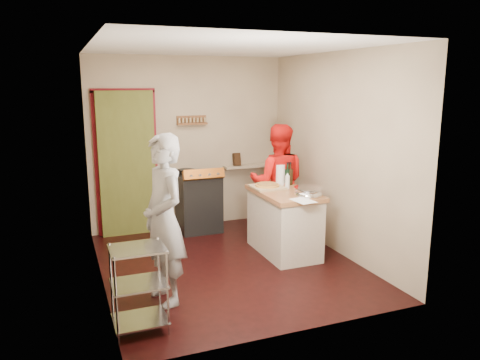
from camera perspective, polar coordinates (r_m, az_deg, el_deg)
name	(u,v)px	position (r m, az deg, el deg)	size (l,w,h in m)	color
floor	(228,264)	(5.91, -1.47, -10.16)	(3.50, 3.50, 0.00)	black
back_wall	(147,156)	(7.13, -11.30, 2.87)	(3.00, 0.44, 2.60)	tan
left_wall	(96,169)	(5.25, -17.14, 1.29)	(0.04, 3.50, 2.60)	tan
right_wall	(336,154)	(6.22, 11.59, 3.15)	(0.04, 3.50, 2.60)	tan
ceiling	(227,46)	(5.50, -1.62, 15.97)	(3.00, 3.50, 0.02)	white
stove	(199,202)	(7.07, -5.06, -2.66)	(0.60, 0.63, 1.00)	black
wire_shelving	(139,285)	(4.37, -12.23, -12.37)	(0.48, 0.40, 0.80)	silver
island	(284,220)	(6.16, 5.42, -4.86)	(0.66, 1.26, 1.15)	beige
person_stripe	(164,220)	(4.74, -9.25, -4.84)	(0.63, 0.41, 1.73)	#BCBCC1
person_red	(278,182)	(6.64, 4.61, -0.28)	(0.80, 0.62, 1.65)	red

